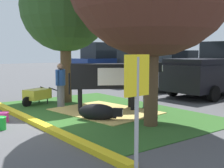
{
  "coord_description": "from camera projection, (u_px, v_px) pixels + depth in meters",
  "views": [
    {
      "loc": [
        7.91,
        -3.17,
        1.97
      ],
      "look_at": [
        0.09,
        2.78,
        0.9
      ],
      "focal_mm": 48.3,
      "sensor_mm": 36.0,
      "label": 1
    }
  ],
  "objects": [
    {
      "name": "pickup_truck_black",
      "position": [
        217.0,
        70.0,
        13.61
      ],
      "size": [
        2.42,
        5.49,
        2.42
      ],
      "color": "black",
      "rests_on": "ground"
    },
    {
      "name": "wheelbarrow",
      "position": [
        37.0,
        95.0,
        11.07
      ],
      "size": [
        0.99,
        1.59,
        0.63
      ],
      "color": "gold",
      "rests_on": "ground"
    },
    {
      "name": "sedan_red",
      "position": [
        140.0,
        68.0,
        17.75
      ],
      "size": [
        2.19,
        4.48,
        2.02
      ],
      "color": "black",
      "rests_on": "ground"
    },
    {
      "name": "bucket_pink",
      "position": [
        4.0,
        117.0,
        8.43
      ],
      "size": [
        0.28,
        0.28,
        0.28
      ],
      "color": "#EA3893",
      "rests_on": "ground"
    },
    {
      "name": "grass_island",
      "position": [
        103.0,
        111.0,
        9.87
      ],
      "size": [
        7.43,
        4.63,
        0.02
      ],
      "primitive_type": "cube",
      "color": "#2D5B23",
      "rests_on": "ground"
    },
    {
      "name": "calf_lying",
      "position": [
        98.0,
        112.0,
        8.6
      ],
      "size": [
        1.2,
        1.1,
        0.48
      ],
      "color": "black",
      "rests_on": "ground"
    },
    {
      "name": "shade_tree_left",
      "position": [
        65.0,
        7.0,
        11.28
      ],
      "size": [
        3.36,
        3.36,
        5.31
      ],
      "color": "brown",
      "rests_on": "ground"
    },
    {
      "name": "person_visitor_far",
      "position": [
        149.0,
        88.0,
        8.92
      ],
      "size": [
        0.34,
        0.52,
        1.63
      ],
      "color": "#23478C",
      "rests_on": "ground"
    },
    {
      "name": "parking_sign",
      "position": [
        137.0,
        97.0,
        4.07
      ],
      "size": [
        0.07,
        0.44,
        1.93
      ],
      "color": "#99999E",
      "rests_on": "ground"
    },
    {
      "name": "person_handler",
      "position": [
        147.0,
        85.0,
        10.42
      ],
      "size": [
        0.53,
        0.34,
        1.52
      ],
      "color": "slate",
      "rests_on": "ground"
    },
    {
      "name": "suv_dark_grey",
      "position": [
        108.0,
        62.0,
        19.87
      ],
      "size": [
        2.29,
        4.69,
        2.52
      ],
      "color": "navy",
      "rests_on": "ground"
    },
    {
      "name": "cow_holstein",
      "position": [
        109.0,
        76.0,
        9.98
      ],
      "size": [
        1.94,
        2.87,
        1.6
      ],
      "color": "black",
      "rests_on": "ground"
    },
    {
      "name": "hay_bedding",
      "position": [
        105.0,
        111.0,
        9.8
      ],
      "size": [
        3.48,
        2.8,
        0.04
      ],
      "primitive_type": "cube",
      "rotation": [
        0.0,
        0.0,
        0.13
      ],
      "color": "tan",
      "rests_on": "ground"
    },
    {
      "name": "curb_yellow",
      "position": [
        31.0,
        120.0,
        8.38
      ],
      "size": [
        8.63,
        0.24,
        0.12
      ],
      "primitive_type": "cube",
      "color": "yellow",
      "rests_on": "ground"
    },
    {
      "name": "ground_plane",
      "position": [
        31.0,
        122.0,
        8.38
      ],
      "size": [
        80.0,
        80.0,
        0.0
      ],
      "primitive_type": "plane",
      "color": "#4C4C4F"
    },
    {
      "name": "person_visitor_near",
      "position": [
        61.0,
        84.0,
        10.51
      ],
      "size": [
        0.34,
        0.46,
        1.55
      ],
      "color": "slate",
      "rests_on": "ground"
    },
    {
      "name": "bucket_green",
      "position": [
        1.0,
        123.0,
        7.58
      ],
      "size": [
        0.3,
        0.3,
        0.33
      ],
      "color": "green",
      "rests_on": "ground"
    },
    {
      "name": "hatchback_white",
      "position": [
        173.0,
        70.0,
        15.81
      ],
      "size": [
        2.19,
        4.48,
        2.02
      ],
      "color": "silver",
      "rests_on": "ground"
    }
  ]
}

